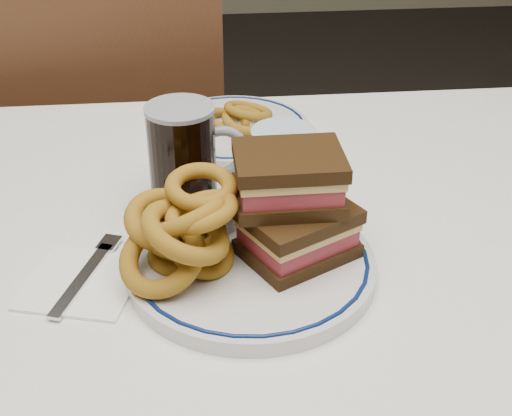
{
  "coord_description": "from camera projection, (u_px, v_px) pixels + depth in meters",
  "views": [
    {
      "loc": [
        0.03,
        -0.76,
        1.25
      ],
      "look_at": [
        0.1,
        -0.06,
        0.82
      ],
      "focal_mm": 50.0,
      "sensor_mm": 36.0,
      "label": 1
    }
  ],
  "objects": [
    {
      "name": "dining_table",
      "position": [
        178.0,
        298.0,
        0.96
      ],
      "size": [
        1.27,
        0.87,
        0.75
      ],
      "color": "white",
      "rests_on": "floor"
    },
    {
      "name": "chair_far",
      "position": [
        113.0,
        136.0,
        1.61
      ],
      "size": [
        0.53,
        0.53,
        1.0
      ],
      "color": "#462516",
      "rests_on": "floor"
    },
    {
      "name": "main_plate",
      "position": [
        251.0,
        264.0,
        0.83
      ],
      "size": [
        0.29,
        0.29,
        0.02
      ],
      "color": "silver",
      "rests_on": "dining_table"
    },
    {
      "name": "reuben_sandwich",
      "position": [
        293.0,
        205.0,
        0.81
      ],
      "size": [
        0.15,
        0.14,
        0.13
      ],
      "color": "black",
      "rests_on": "main_plate"
    },
    {
      "name": "onion_rings_main",
      "position": [
        183.0,
        231.0,
        0.79
      ],
      "size": [
        0.15,
        0.14,
        0.12
      ],
      "color": "brown",
      "rests_on": "main_plate"
    },
    {
      "name": "ketchup_ramekin",
      "position": [
        218.0,
        214.0,
        0.88
      ],
      "size": [
        0.05,
        0.05,
        0.03
      ],
      "color": "white",
      "rests_on": "main_plate"
    },
    {
      "name": "beer_mug",
      "position": [
        185.0,
        158.0,
        0.92
      ],
      "size": [
        0.13,
        0.09,
        0.15
      ],
      "color": "black",
      "rests_on": "dining_table"
    },
    {
      "name": "water_glass",
      "position": [
        283.0,
        176.0,
        0.9
      ],
      "size": [
        0.08,
        0.08,
        0.13
      ],
      "primitive_type": "cylinder",
      "color": "#ADC7E0",
      "rests_on": "dining_table"
    },
    {
      "name": "far_plate",
      "position": [
        233.0,
        129.0,
        1.15
      ],
      "size": [
        0.25,
        0.25,
        0.02
      ],
      "color": "silver",
      "rests_on": "dining_table"
    },
    {
      "name": "onion_rings_far",
      "position": [
        240.0,
        117.0,
        1.13
      ],
      "size": [
        0.12,
        0.1,
        0.06
      ],
      "color": "brown",
      "rests_on": "far_plate"
    },
    {
      "name": "napkin_fork",
      "position": [
        84.0,
        280.0,
        0.82
      ],
      "size": [
        0.15,
        0.17,
        0.01
      ],
      "color": "white",
      "rests_on": "dining_table"
    }
  ]
}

